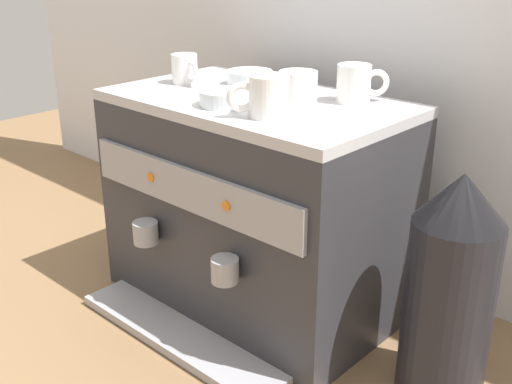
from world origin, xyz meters
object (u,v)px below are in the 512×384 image
object	(u,v)px
ceramic_cup_0	(185,69)
ceramic_cup_3	(356,83)
espresso_machine	(255,205)
ceramic_cup_2	(266,96)
ceramic_cup_1	(296,90)
ceramic_bowl_0	(250,78)
ceramic_bowl_1	(223,99)
coffee_grinder	(450,287)
milk_pitcher	(146,218)

from	to	relation	value
ceramic_cup_0	ceramic_cup_3	distance (m)	0.42
espresso_machine	ceramic_cup_2	world-z (taller)	ceramic_cup_2
ceramic_cup_0	ceramic_cup_3	bearing A→B (deg)	16.90
ceramic_cup_1	ceramic_bowl_0	xyz separation A→B (m)	(-0.22, 0.09, -0.02)
ceramic_cup_2	ceramic_bowl_1	distance (m)	0.13
coffee_grinder	milk_pitcher	size ratio (longest dim) A/B	3.15
ceramic_cup_1	ceramic_cup_0	bearing A→B (deg)	-179.77
ceramic_bowl_1	ceramic_cup_1	bearing A→B (deg)	37.34
espresso_machine	ceramic_cup_1	distance (m)	0.31
espresso_machine	ceramic_bowl_0	bearing A→B (deg)	138.10
coffee_grinder	ceramic_cup_3	bearing A→B (deg)	160.24
ceramic_cup_1	ceramic_cup_3	xyz separation A→B (m)	(0.06, 0.12, 0.00)
ceramic_cup_0	milk_pitcher	world-z (taller)	ceramic_cup_0
ceramic_cup_2	ceramic_bowl_1	bearing A→B (deg)	177.77
ceramic_cup_0	ceramic_cup_2	distance (m)	0.35
ceramic_bowl_0	coffee_grinder	xyz separation A→B (m)	(0.59, -0.09, -0.29)
espresso_machine	ceramic_cup_2	xyz separation A→B (m)	(0.12, -0.10, 0.29)
coffee_grinder	ceramic_cup_2	bearing A→B (deg)	-164.20
ceramic_cup_0	milk_pitcher	distance (m)	0.52
ceramic_cup_1	coffee_grinder	world-z (taller)	ceramic_cup_1
espresso_machine	ceramic_cup_3	size ratio (longest dim) A/B	6.58
ceramic_bowl_0	ceramic_cup_0	bearing A→B (deg)	-140.86
espresso_machine	ceramic_bowl_0	xyz separation A→B (m)	(-0.10, 0.09, 0.27)
ceramic_cup_1	ceramic_bowl_0	distance (m)	0.24
ceramic_bowl_1	coffee_grinder	size ratio (longest dim) A/B	0.22
espresso_machine	ceramic_cup_1	bearing A→B (deg)	-2.33
ceramic_cup_0	ceramic_bowl_0	xyz separation A→B (m)	(0.12, 0.10, -0.02)
ceramic_cup_0	ceramic_cup_1	xyz separation A→B (m)	(0.33, 0.00, 0.00)
ceramic_cup_3	coffee_grinder	size ratio (longest dim) A/B	0.22
espresso_machine	ceramic_cup_1	world-z (taller)	ceramic_cup_1
ceramic_cup_3	ceramic_bowl_1	size ratio (longest dim) A/B	1.00
ceramic_cup_1	ceramic_cup_2	world-z (taller)	ceramic_cup_2
ceramic_cup_3	milk_pitcher	bearing A→B (deg)	-171.28
espresso_machine	ceramic_cup_3	world-z (taller)	ceramic_cup_3
ceramic_cup_3	milk_pitcher	size ratio (longest dim) A/B	0.70
ceramic_cup_3	ceramic_bowl_0	bearing A→B (deg)	-174.88
espresso_machine	milk_pitcher	bearing A→B (deg)	177.62
milk_pitcher	ceramic_cup_2	bearing A→B (deg)	-11.67
ceramic_cup_2	ceramic_cup_3	world-z (taller)	ceramic_cup_2
ceramic_cup_0	ceramic_cup_2	world-z (taller)	ceramic_cup_2
ceramic_cup_2	coffee_grinder	world-z (taller)	ceramic_cup_2
ceramic_cup_1	milk_pitcher	size ratio (longest dim) A/B	0.73
espresso_machine	coffee_grinder	distance (m)	0.49
espresso_machine	ceramic_bowl_1	xyz separation A→B (m)	(-0.00, -0.09, 0.27)
ceramic_cup_2	ceramic_bowl_1	world-z (taller)	ceramic_cup_2
espresso_machine	ceramic_cup_0	bearing A→B (deg)	-178.39
ceramic_cup_0	coffee_grinder	bearing A→B (deg)	0.84
ceramic_bowl_0	ceramic_bowl_1	world-z (taller)	ceramic_bowl_0
ceramic_cup_2	ceramic_bowl_0	bearing A→B (deg)	139.71
ceramic_cup_0	ceramic_cup_2	size ratio (longest dim) A/B	0.90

